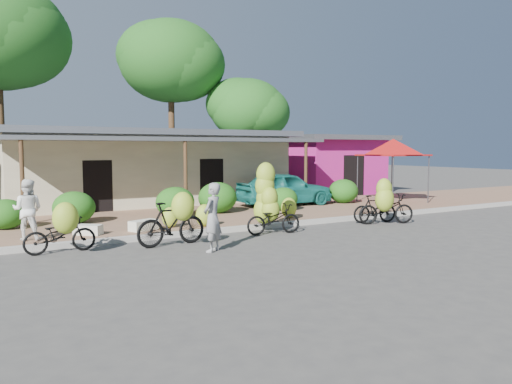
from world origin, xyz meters
TOP-DOWN VIEW (x-y plane):
  - ground at (0.00, 0.00)m, footprint 100.00×100.00m
  - sidewalk at (0.00, 5.00)m, footprint 60.00×6.00m
  - curb at (0.00, 2.00)m, footprint 60.00×0.25m
  - shop_main at (0.00, 10.93)m, footprint 13.00×8.50m
  - shop_pink at (10.50, 10.99)m, footprint 6.00×6.00m
  - tree_center_right at (3.31, 16.61)m, footprint 5.99×5.93m
  - tree_near_right at (7.31, 14.61)m, footprint 4.64×4.48m
  - hedge_0 at (-6.18, 5.28)m, footprint 1.17×1.05m
  - hedge_1 at (-4.19, 5.36)m, footprint 1.35×1.21m
  - hedge_2 at (-0.83, 5.09)m, footprint 1.38×1.25m
  - hedge_3 at (1.01, 5.44)m, footprint 1.49×1.34m
  - hedge_4 at (3.56, 4.80)m, footprint 1.16×1.04m
  - hedge_5 at (7.37, 5.66)m, footprint 1.36×1.22m
  - red_canopy at (9.53, 4.85)m, footprint 3.50×3.50m
  - bike_far_left at (-5.27, 1.26)m, footprint 1.72×1.24m
  - bike_left at (-2.59, 0.77)m, footprint 1.97×1.26m
  - bike_center at (0.68, 1.27)m, footprint 1.78×1.24m
  - bike_right at (4.81, 0.89)m, footprint 1.65×1.34m
  - bike_far_right at (5.02, 0.75)m, footprint 2.06×1.31m
  - loose_banana_a at (-1.80, 3.05)m, footprint 0.51×0.43m
  - loose_banana_b at (-0.80, 2.70)m, footprint 0.56×0.48m
  - loose_banana_c at (2.53, 2.92)m, footprint 0.57×0.49m
  - sack_near at (-2.68, 2.96)m, footprint 0.94×0.69m
  - sack_far at (-4.27, 3.01)m, footprint 0.82×0.77m
  - vendor at (-2.00, -0.36)m, footprint 0.74×0.71m
  - bystander at (-5.81, 3.00)m, footprint 0.98×0.90m
  - teal_van at (4.60, 6.24)m, footprint 4.26×1.81m

SIDE VIEW (x-z plane):
  - ground at x=0.00m, z-range 0.00..0.00m
  - sidewalk at x=0.00m, z-range 0.00..0.12m
  - curb at x=0.00m, z-range 0.00..0.15m
  - sack_far at x=-4.27m, z-range 0.12..0.40m
  - sack_near at x=-2.68m, z-range 0.12..0.42m
  - loose_banana_a at x=-1.80m, z-range 0.12..0.75m
  - loose_banana_b at x=-0.80m, z-range 0.12..0.82m
  - loose_banana_c at x=2.53m, z-range 0.12..0.84m
  - bike_far_right at x=5.02m, z-range 0.00..1.02m
  - bike_far_left at x=-5.27m, z-range -0.11..1.20m
  - hedge_4 at x=3.56m, z-range 0.12..1.03m
  - hedge_0 at x=-6.18m, z-range 0.12..1.03m
  - hedge_1 at x=-4.19m, z-range 0.12..1.17m
  - hedge_5 at x=7.37m, z-range 0.12..1.18m
  - bike_left at x=-2.59m, z-range -0.08..1.39m
  - hedge_2 at x=-0.83m, z-range 0.12..1.20m
  - bike_right at x=4.81m, z-range -0.09..1.48m
  - hedge_3 at x=1.01m, z-range 0.12..1.28m
  - teal_van at x=4.60m, z-range 0.12..1.56m
  - bike_center at x=0.68m, z-range -0.22..1.90m
  - vendor at x=-2.00m, z-range 0.00..1.71m
  - bystander at x=-5.81m, z-range 0.12..1.74m
  - shop_pink at x=10.50m, z-range 0.05..3.30m
  - shop_main at x=0.00m, z-range 0.05..3.40m
  - red_canopy at x=9.53m, z-range 1.18..4.04m
  - tree_near_right at x=7.31m, z-range 1.62..8.31m
  - tree_center_right at x=3.31m, z-range 2.71..12.67m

